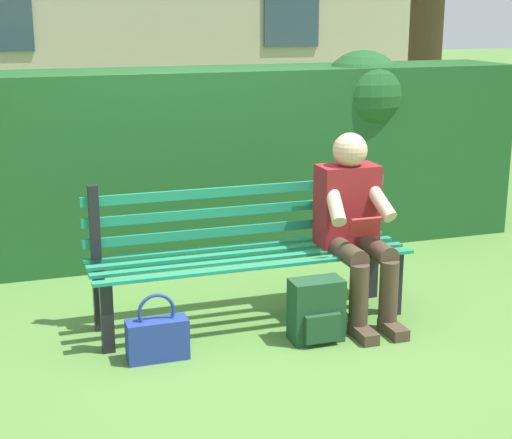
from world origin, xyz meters
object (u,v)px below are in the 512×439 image
(park_bench, at_px, (247,249))
(handbag, at_px, (157,337))
(backpack, at_px, (316,311))
(person_seated, at_px, (355,222))

(park_bench, relative_size, handbag, 5.09)
(backpack, relative_size, handbag, 0.97)
(park_bench, xyz_separation_m, person_seated, (-0.65, 0.18, 0.16))
(person_seated, relative_size, handbag, 2.98)
(backpack, bearing_deg, handbag, -2.24)
(person_seated, relative_size, backpack, 3.09)
(park_bench, xyz_separation_m, handbag, (0.67, 0.44, -0.33))
(handbag, bearing_deg, backpack, 177.76)
(backpack, bearing_deg, park_bench, -59.63)
(park_bench, distance_m, person_seated, 0.70)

